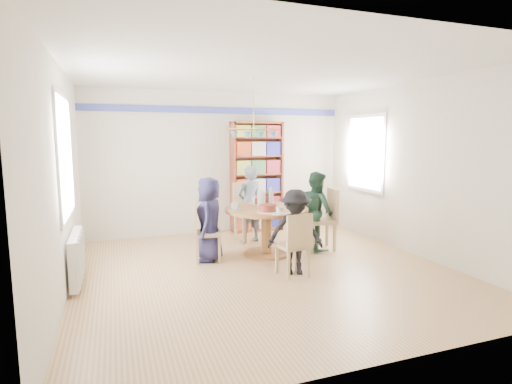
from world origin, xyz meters
name	(u,v)px	position (x,y,z in m)	size (l,w,h in m)	color
ground	(266,270)	(0.00, 0.00, 0.00)	(5.00, 5.00, 0.00)	tan
room_shell	(230,150)	(-0.26, 0.87, 1.65)	(5.00, 5.00, 5.00)	white
radiator	(77,257)	(-2.42, 0.30, 0.35)	(0.12, 1.00, 0.60)	silver
dining_table	(266,220)	(0.28, 0.69, 0.56)	(1.30, 1.30, 0.75)	#966431
chair_left	(202,229)	(-0.73, 0.72, 0.49)	(0.45, 0.45, 0.89)	tan
chair_right	(325,216)	(1.31, 0.67, 0.56)	(0.52, 0.52, 1.01)	tan
chair_far	(247,209)	(0.30, 1.70, 0.57)	(0.50, 0.50, 1.03)	tan
chair_near	(296,242)	(0.28, -0.37, 0.47)	(0.42, 0.42, 0.86)	tan
person_left	(209,219)	(-0.63, 0.72, 0.63)	(0.61, 0.40, 1.26)	#1A1836
person_right	(316,211)	(1.17, 0.73, 0.65)	(0.63, 0.49, 1.29)	#1C392A
person_far	(249,204)	(0.29, 1.57, 0.68)	(0.49, 0.32, 1.35)	gray
person_near	(295,232)	(0.32, -0.26, 0.58)	(0.74, 0.43, 1.15)	black
bookshelf	(257,178)	(0.71, 2.34, 1.05)	(1.02, 0.31, 2.14)	brown
tableware	(264,203)	(0.25, 0.72, 0.82)	(1.24, 1.24, 0.33)	white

